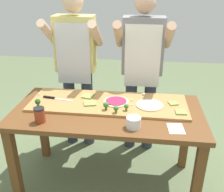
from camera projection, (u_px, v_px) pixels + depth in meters
ground_plane at (108, 181)px, 2.48m from camera, size 8.00×8.00×0.00m
prep_table at (107, 121)px, 2.20m from camera, size 1.58×0.77×0.78m
cutting_board at (108, 103)px, 2.25m from camera, size 1.35×0.47×0.02m
chefs_knife at (54, 98)px, 2.30m from camera, size 0.28×0.06×0.02m
pizza_whole_white_garlic at (150, 105)px, 2.18m from camera, size 0.23×0.23×0.02m
pizza_whole_beet_magenta at (116, 101)px, 2.24m from camera, size 0.22×0.22×0.02m
pizza_slice_far_right at (181, 112)px, 2.06m from camera, size 0.09×0.09×0.01m
pizza_slice_near_left at (90, 103)px, 2.21m from camera, size 0.12×0.12×0.01m
pizza_slice_center at (88, 96)px, 2.34m from camera, size 0.11×0.11×0.01m
pizza_slice_far_left at (173, 103)px, 2.21m from camera, size 0.09×0.09×0.01m
broccoli_floret_front_left at (106, 105)px, 2.10m from camera, size 0.05×0.05×0.07m
broccoli_floret_back_left at (126, 106)px, 2.09m from camera, size 0.04×0.04×0.06m
broccoli_floret_back_right at (116, 109)px, 2.05m from camera, size 0.04×0.04×0.06m
broccoli_floret_front_mid at (38, 102)px, 2.14m from camera, size 0.05×0.05×0.07m
cheese_crumble_a at (39, 94)px, 2.37m from camera, size 0.02×0.02×0.01m
cheese_crumble_b at (144, 94)px, 2.37m from camera, size 0.02×0.02×0.02m
cheese_crumble_c at (132, 105)px, 2.18m from camera, size 0.02×0.02×0.01m
cheese_crumble_d at (132, 100)px, 2.26m from camera, size 0.02×0.02×0.02m
flour_cup at (133, 123)px, 1.89m from camera, size 0.11×0.11×0.08m
sauce_jar at (40, 115)px, 1.95m from camera, size 0.08×0.08×0.12m
recipe_note at (176, 129)px, 1.89m from camera, size 0.13×0.16×0.00m
cook_left at (76, 61)px, 2.66m from camera, size 0.54×0.39×1.67m
cook_right at (142, 63)px, 2.59m from camera, size 0.54×0.39×1.67m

